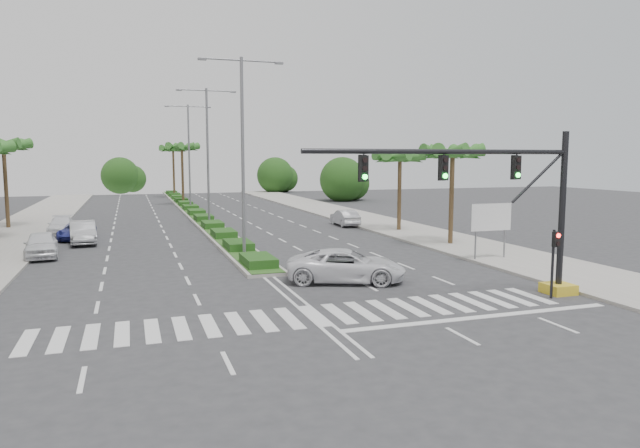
{
  "coord_description": "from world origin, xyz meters",
  "views": [
    {
      "loc": [
        -6.58,
        -20.32,
        6.04
      ],
      "look_at": [
        1.76,
        4.57,
        3.0
      ],
      "focal_mm": 32.0,
      "sensor_mm": 36.0,
      "label": 1
    }
  ],
  "objects_px": {
    "car_parked_b": "(83,232)",
    "car_parked_d": "(62,226)",
    "car_parked_c": "(77,231)",
    "car_right": "(345,218)",
    "car_crossing": "(346,266)",
    "car_parked_a": "(41,245)"
  },
  "relations": [
    {
      "from": "car_parked_a",
      "to": "car_right",
      "type": "bearing_deg",
      "value": 16.21
    },
    {
      "from": "car_crossing",
      "to": "car_parked_d",
      "type": "bearing_deg",
      "value": 54.77
    },
    {
      "from": "car_parked_b",
      "to": "car_right",
      "type": "relative_size",
      "value": 1.12
    },
    {
      "from": "car_parked_b",
      "to": "car_parked_d",
      "type": "height_order",
      "value": "car_parked_b"
    },
    {
      "from": "car_parked_b",
      "to": "car_parked_c",
      "type": "distance_m",
      "value": 2.51
    },
    {
      "from": "car_parked_c",
      "to": "car_right",
      "type": "relative_size",
      "value": 1.05
    },
    {
      "from": "car_crossing",
      "to": "car_right",
      "type": "relative_size",
      "value": 1.33
    },
    {
      "from": "car_parked_a",
      "to": "car_parked_c",
      "type": "height_order",
      "value": "car_parked_a"
    },
    {
      "from": "car_parked_b",
      "to": "car_parked_d",
      "type": "bearing_deg",
      "value": 102.84
    },
    {
      "from": "car_parked_d",
      "to": "car_crossing",
      "type": "distance_m",
      "value": 28.07
    },
    {
      "from": "car_crossing",
      "to": "car_parked_c",
      "type": "bearing_deg",
      "value": 56.43
    },
    {
      "from": "car_parked_c",
      "to": "car_right",
      "type": "distance_m",
      "value": 22.17
    },
    {
      "from": "car_parked_b",
      "to": "car_parked_c",
      "type": "xyz_separation_m",
      "value": [
        -0.59,
        2.43,
        -0.16
      ]
    },
    {
      "from": "car_parked_b",
      "to": "car_right",
      "type": "bearing_deg",
      "value": 5.18
    },
    {
      "from": "car_parked_a",
      "to": "car_parked_d",
      "type": "bearing_deg",
      "value": 84.25
    },
    {
      "from": "car_parked_c",
      "to": "car_crossing",
      "type": "xyz_separation_m",
      "value": [
        13.79,
        -20.14,
        0.17
      ]
    },
    {
      "from": "car_parked_b",
      "to": "car_crossing",
      "type": "height_order",
      "value": "car_crossing"
    },
    {
      "from": "car_parked_a",
      "to": "car_parked_d",
      "type": "relative_size",
      "value": 0.97
    },
    {
      "from": "car_parked_b",
      "to": "car_parked_d",
      "type": "xyz_separation_m",
      "value": [
        -1.98,
        5.9,
        -0.11
      ]
    },
    {
      "from": "car_parked_b",
      "to": "car_crossing",
      "type": "xyz_separation_m",
      "value": [
        13.2,
        -17.71,
        0.0
      ]
    },
    {
      "from": "car_parked_a",
      "to": "car_parked_b",
      "type": "xyz_separation_m",
      "value": [
        1.98,
        5.34,
        0.01
      ]
    },
    {
      "from": "car_parked_b",
      "to": "car_parked_d",
      "type": "relative_size",
      "value": 1.02
    }
  ]
}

